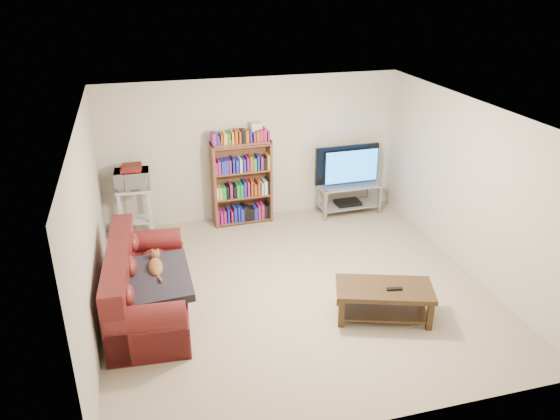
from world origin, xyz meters
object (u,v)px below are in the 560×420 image
object	(u,v)px
coffee_table	(384,296)
bookshelf	(242,182)
tv_stand	(348,193)
sofa	(143,290)

from	to	relation	value
coffee_table	bookshelf	size ratio (longest dim) A/B	0.91
tv_stand	coffee_table	bearing A→B (deg)	-105.54
coffee_table	tv_stand	bearing A→B (deg)	94.88
bookshelf	coffee_table	bearing A→B (deg)	-72.81
sofa	bookshelf	world-z (taller)	bookshelf
sofa	coffee_table	bearing A→B (deg)	-13.41
sofa	bookshelf	size ratio (longest dim) A/B	1.53
sofa	coffee_table	size ratio (longest dim) A/B	1.67
coffee_table	tv_stand	world-z (taller)	tv_stand
tv_stand	bookshelf	size ratio (longest dim) A/B	0.77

